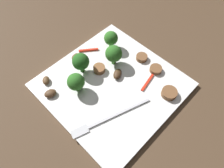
{
  "coord_description": "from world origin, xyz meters",
  "views": [
    {
      "loc": [
        0.18,
        0.18,
        0.41
      ],
      "look_at": [
        0.0,
        0.0,
        0.01
      ],
      "focal_mm": 33.05,
      "sensor_mm": 36.0,
      "label": 1
    }
  ],
  "objects": [
    {
      "name": "pepper_strip_1",
      "position": [
        -0.03,
        -0.11,
        0.01
      ],
      "size": [
        0.04,
        0.03,
        0.0
      ],
      "primitive_type": "cube",
      "rotation": [
        0.0,
        0.0,
        5.62
      ],
      "color": "red",
      "rests_on": "plate"
    },
    {
      "name": "mushroom_0",
      "position": [
        0.01,
        -0.12,
        0.02
      ],
      "size": [
        0.03,
        0.02,
        0.01
      ],
      "primitive_type": "ellipsoid",
      "rotation": [
        0.0,
        0.0,
        3.36
      ],
      "color": "brown",
      "rests_on": "plate"
    },
    {
      "name": "broccoli_floret_3",
      "position": [
        0.06,
        -0.05,
        0.04
      ],
      "size": [
        0.04,
        0.04,
        0.05
      ],
      "color": "#347525",
      "rests_on": "plate"
    },
    {
      "name": "mushroom_2",
      "position": [
        0.1,
        -0.11,
        0.02
      ],
      "size": [
        0.03,
        0.03,
        0.01
      ],
      "primitive_type": "ellipsoid",
      "rotation": [
        0.0,
        0.0,
        4.02
      ],
      "color": "brown",
      "rests_on": "plate"
    },
    {
      "name": "sausage_slice_3",
      "position": [
        -0.01,
        -0.05,
        0.02
      ],
      "size": [
        0.04,
        0.04,
        0.01
      ],
      "primitive_type": "cylinder",
      "rotation": [
        0.0,
        0.0,
        0.87
      ],
      "color": "brown",
      "rests_on": "plate"
    },
    {
      "name": "mushroom_3",
      "position": [
        -0.03,
        -0.01,
        0.02
      ],
      "size": [
        0.04,
        0.03,
        0.01
      ],
      "primitive_type": "ellipsoid",
      "rotation": [
        0.0,
        0.0,
        0.48
      ],
      "color": "#422B19",
      "rests_on": "plate"
    },
    {
      "name": "pepper_strip_0",
      "position": [
        -0.06,
        0.06,
        0.01
      ],
      "size": [
        0.05,
        0.02,
        0.0
      ],
      "primitive_type": "cube",
      "rotation": [
        0.0,
        0.0,
        3.33
      ],
      "color": "red",
      "rests_on": "plate"
    },
    {
      "name": "plate",
      "position": [
        0.0,
        0.0,
        0.01
      ],
      "size": [
        0.29,
        0.29,
        0.01
      ],
      "primitive_type": "cube",
      "color": "white",
      "rests_on": "ground_plane"
    },
    {
      "name": "broccoli_floret_0",
      "position": [
        -0.05,
        -0.04,
        0.04
      ],
      "size": [
        0.04,
        0.04,
        0.05
      ],
      "color": "#347525",
      "rests_on": "plate"
    },
    {
      "name": "mushroom_1",
      "position": [
        0.12,
        -0.08,
        0.02
      ],
      "size": [
        0.03,
        0.03,
        0.01
      ],
      "primitive_type": "ellipsoid",
      "rotation": [
        0.0,
        0.0,
        5.93
      ],
      "color": "#4C331E",
      "rests_on": "plate"
    },
    {
      "name": "sausage_slice_0",
      "position": [
        -0.1,
        0.05,
        0.02
      ],
      "size": [
        0.04,
        0.04,
        0.01
      ],
      "primitive_type": "cylinder",
      "rotation": [
        0.0,
        0.0,
        1.22
      ],
      "color": "brown",
      "rests_on": "plate"
    },
    {
      "name": "broccoli_floret_1",
      "position": [
        0.02,
        -0.08,
        0.04
      ],
      "size": [
        0.04,
        0.04,
        0.05
      ],
      "color": "#296420",
      "rests_on": "plate"
    },
    {
      "name": "sausage_slice_2",
      "position": [
        -0.07,
        0.11,
        0.02
      ],
      "size": [
        0.04,
        0.04,
        0.01
      ],
      "primitive_type": "cylinder",
      "rotation": [
        0.0,
        0.0,
        3.11
      ],
      "color": "brown",
      "rests_on": "plate"
    },
    {
      "name": "sausage_slice_1",
      "position": [
        -0.11,
        -0.0,
        0.02
      ],
      "size": [
        0.03,
        0.03,
        0.01
      ],
      "primitive_type": "cylinder",
      "rotation": [
        0.0,
        0.0,
        3.09
      ],
      "color": "brown",
      "rests_on": "plate"
    },
    {
      "name": "ground_plane",
      "position": [
        0.0,
        0.0,
        0.0
      ],
      "size": [
        1.4,
        1.4,
        0.0
      ],
      "primitive_type": "plane",
      "color": "#4C3826"
    },
    {
      "name": "broccoli_floret_2",
      "position": [
        -0.08,
        -0.08,
        0.04
      ],
      "size": [
        0.03,
        0.03,
        0.05
      ],
      "color": "#347525",
      "rests_on": "plate"
    },
    {
      "name": "fork",
      "position": [
        0.07,
        0.05,
        0.01
      ],
      "size": [
        0.17,
        0.07,
        0.0
      ],
      "rotation": [
        0.0,
        0.0,
        -0.33
      ],
      "color": "silver",
      "rests_on": "plate"
    }
  ]
}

